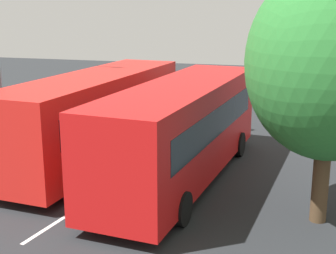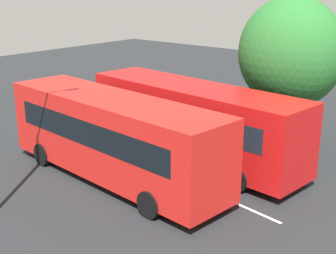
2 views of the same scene
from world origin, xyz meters
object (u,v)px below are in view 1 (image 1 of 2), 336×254
object	(u,v)px
bus_far_left	(183,128)
bus_center_left	(97,114)
pedestrian	(232,111)
street_lamp	(0,36)
depot_tree	(331,63)

from	to	relation	value
bus_far_left	bus_center_left	size ratio (longest dim) A/B	1.00
bus_far_left	pedestrian	xyz separation A→B (m)	(6.68, -0.62, -0.78)
pedestrian	street_lamp	size ratio (longest dim) A/B	0.22
depot_tree	bus_center_left	bearing A→B (deg)	67.82
bus_center_left	depot_tree	bearing A→B (deg)	-107.31
bus_center_left	street_lamp	bearing A→B (deg)	84.41
bus_center_left	depot_tree	xyz separation A→B (m)	(-3.24, -7.95, 2.52)
street_lamp	depot_tree	world-z (taller)	street_lamp
pedestrian	depot_tree	size ratio (longest dim) A/B	0.25
bus_far_left	bus_center_left	world-z (taller)	same
bus_far_left	street_lamp	bearing A→B (deg)	81.69
bus_center_left	street_lamp	xyz separation A→B (m)	(0.83, 4.50, 2.74)
pedestrian	street_lamp	world-z (taller)	street_lamp
pedestrian	depot_tree	xyz separation A→B (m)	(-8.79, -3.74, 3.30)
pedestrian	depot_tree	bearing A→B (deg)	-16.27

